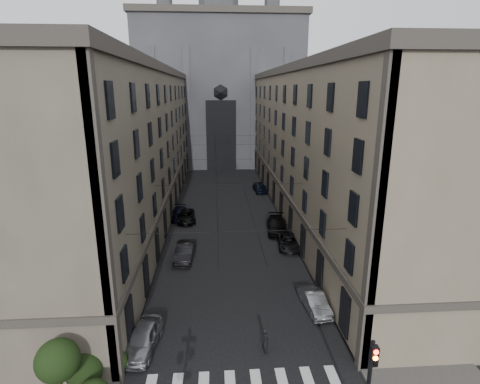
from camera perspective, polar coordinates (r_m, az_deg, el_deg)
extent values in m
cube|color=#383533|center=(51.45, -13.93, -3.26)|extent=(7.00, 80.00, 0.15)
cube|color=#383533|center=(52.02, 9.51, -2.80)|extent=(7.00, 80.00, 0.15)
cube|color=#4E463B|center=(50.03, -18.00, 6.45)|extent=(13.00, 60.00, 18.00)
cube|color=#38332D|center=(49.56, -18.93, 17.23)|extent=(13.60, 60.60, 0.90)
cube|color=#38332D|center=(50.94, -17.55, 1.12)|extent=(13.40, 60.30, 0.50)
cube|color=brown|center=(50.78, 13.28, 6.92)|extent=(13.00, 60.00, 18.00)
cube|color=#38332D|center=(50.31, 13.97, 17.55)|extent=(13.60, 60.60, 0.90)
cube|color=#38332D|center=(51.67, 12.95, 1.65)|extent=(13.40, 60.30, 0.50)
cube|color=#2D2D33|center=(87.03, -3.10, 14.66)|extent=(34.00, 22.00, 30.00)
cube|color=#38332D|center=(88.19, -3.26, 24.78)|extent=(35.00, 23.00, 1.20)
cube|color=black|center=(76.52, -2.88, 8.55)|extent=(6.00, 0.30, 14.00)
cube|color=black|center=(19.32, 19.74, -22.44)|extent=(0.34, 0.30, 1.00)
cylinder|color=#FF0C07|center=(19.02, 20.04, -21.95)|extent=(0.22, 0.05, 0.22)
cylinder|color=orange|center=(19.21, 19.95, -22.72)|extent=(0.22, 0.05, 0.22)
cylinder|color=black|center=(19.40, 19.85, -23.47)|extent=(0.22, 0.05, 0.22)
sphere|color=black|center=(24.46, -22.63, -23.86)|extent=(2.00, 2.00, 2.00)
sphere|color=black|center=(25.00, -18.48, -23.30)|extent=(1.40, 1.40, 1.40)
sphere|color=black|center=(22.66, -26.03, -22.07)|extent=(2.20, 2.20, 2.20)
cylinder|color=black|center=(23.70, -0.28, -6.04)|extent=(14.00, 0.03, 0.03)
cylinder|color=black|center=(35.13, -1.53, 1.14)|extent=(14.00, 0.03, 0.03)
cylinder|color=black|center=(47.82, -2.19, 4.99)|extent=(14.00, 0.03, 0.03)
cylinder|color=black|center=(60.65, -2.58, 7.21)|extent=(14.00, 0.03, 0.03)
cylinder|color=black|center=(72.54, -2.82, 8.57)|extent=(14.00, 0.03, 0.03)
cylinder|color=black|center=(48.86, -3.75, 4.71)|extent=(0.03, 60.00, 0.03)
cylinder|color=black|center=(48.93, -0.70, 4.76)|extent=(0.03, 60.00, 0.03)
imported|color=slate|center=(26.40, -14.61, -20.83)|extent=(2.40, 4.76, 1.55)
imported|color=black|center=(37.42, -8.39, -9.01)|extent=(1.98, 4.89, 1.58)
imported|color=black|center=(47.71, -8.27, -3.66)|extent=(2.75, 5.16, 1.38)
imported|color=black|center=(48.97, -9.36, -3.25)|extent=(1.95, 4.54, 1.30)
imported|color=slate|center=(29.96, 11.31, -16.06)|extent=(1.82, 4.23, 1.35)
imported|color=black|center=(39.97, 7.41, -7.55)|extent=(2.53, 4.84, 1.30)
imported|color=black|center=(44.00, 5.65, -5.09)|extent=(2.80, 5.72, 1.60)
imported|color=black|center=(60.57, 3.07, 0.71)|extent=(2.15, 4.71, 1.56)
imported|color=black|center=(25.37, 3.92, -21.69)|extent=(0.43, 0.65, 1.76)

